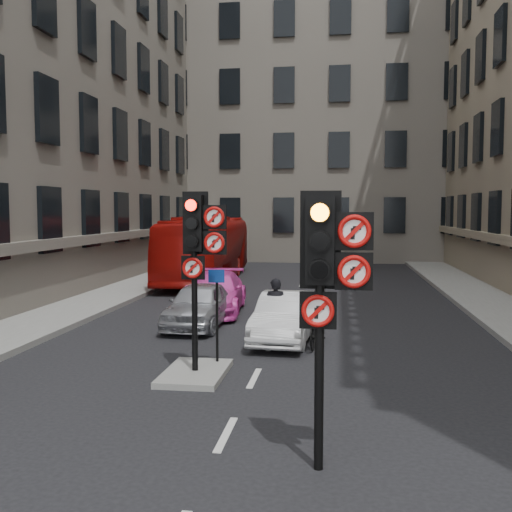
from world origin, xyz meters
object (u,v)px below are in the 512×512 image
(signal_near, at_px, (327,270))
(car_white, at_px, (285,317))
(car_silver, at_px, (199,305))
(car_pink, at_px, (215,293))
(info_sign, at_px, (217,302))
(bus_red, at_px, (206,249))
(signal_far, at_px, (198,242))
(motorcycle, at_px, (316,325))
(motorcyclist, at_px, (275,309))

(signal_near, height_order, car_white, signal_near)
(car_silver, xyz_separation_m, car_pink, (-0.04, 2.37, 0.01))
(car_white, bearing_deg, info_sign, -109.36)
(signal_near, xyz_separation_m, car_pink, (-3.82, 11.36, -1.94))
(signal_near, height_order, car_pink, signal_near)
(car_white, height_order, bus_red, bus_red)
(signal_far, bearing_deg, motorcycle, 52.98)
(car_silver, xyz_separation_m, motorcycle, (3.40, -2.04, -0.10))
(motorcycle, distance_m, motorcyclist, 1.21)
(car_silver, relative_size, motorcyclist, 2.31)
(signal_far, xyz_separation_m, car_white, (1.42, 3.51, -2.09))
(car_silver, relative_size, motorcycle, 2.11)
(signal_far, relative_size, motorcyclist, 2.23)
(car_silver, relative_size, car_pink, 0.83)
(car_pink, bearing_deg, motorcycle, -56.45)
(car_silver, height_order, car_white, car_silver)
(motorcycle, xyz_separation_m, motorcyclist, (-1.05, 0.53, 0.27))
(motorcyclist, bearing_deg, car_silver, -31.29)
(car_pink, height_order, motorcycle, car_pink)
(car_white, bearing_deg, signal_far, -107.84)
(car_silver, distance_m, car_pink, 2.38)
(car_white, distance_m, car_pink, 4.68)
(motorcyclist, bearing_deg, car_pink, -56.90)
(car_silver, bearing_deg, car_pink, 92.80)
(car_silver, distance_m, car_white, 2.99)
(info_sign, bearing_deg, signal_near, -68.97)
(signal_far, height_order, car_silver, signal_far)
(car_silver, relative_size, info_sign, 1.89)
(motorcyclist, bearing_deg, motorcycle, 154.98)
(signal_near, relative_size, signal_far, 1.00)
(car_pink, relative_size, info_sign, 2.27)
(car_white, relative_size, motorcycle, 2.10)
(signal_far, distance_m, motorcycle, 4.28)
(bus_red, bearing_deg, signal_far, -79.82)
(signal_far, distance_m, info_sign, 1.53)
(signal_near, bearing_deg, bus_red, 106.79)
(car_white, height_order, motorcyclist, motorcyclist)
(signal_far, height_order, motorcyclist, signal_far)
(signal_near, relative_size, car_silver, 0.96)
(car_white, bearing_deg, motorcycle, -30.75)
(bus_red, relative_size, motorcycle, 6.15)
(car_silver, height_order, info_sign, info_sign)
(car_silver, bearing_deg, motorcyclist, -31.02)
(car_pink, xyz_separation_m, motorcycle, (3.44, -4.42, -0.12))
(bus_red, bearing_deg, car_white, -70.58)
(car_silver, height_order, bus_red, bus_red)
(car_white, relative_size, info_sign, 1.88)
(motorcycle, bearing_deg, signal_near, -80.94)
(car_pink, bearing_deg, car_white, -59.96)
(signal_far, xyz_separation_m, motorcycle, (2.22, 2.95, -2.17))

